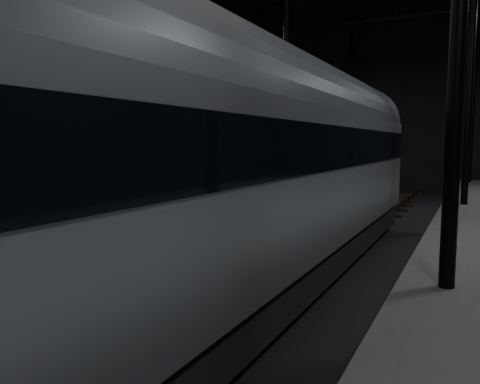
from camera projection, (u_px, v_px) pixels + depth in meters
The scene contains 6 objects.
ground at pixel (307, 264), 13.26m from camera, with size 44.00×44.00×0.00m, color black.
platform_left at pixel (105, 226), 16.57m from camera, with size 9.00×43.80×1.00m, color #575754.
tactile_strip at pixel (208, 221), 14.61m from camera, with size 0.50×43.80×0.01m, color olive.
track at pixel (307, 262), 13.26m from camera, with size 2.40×43.00×0.24m.
train at pixel (258, 161), 9.94m from camera, with size 3.06×20.47×5.47m.
woman at pixel (195, 193), 14.87m from camera, with size 0.62×0.41×1.71m, color tan.
Camera 1 is at (4.15, -12.44, 3.43)m, focal length 35.00 mm.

